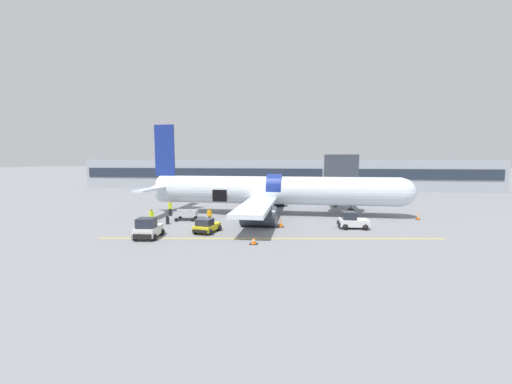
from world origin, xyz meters
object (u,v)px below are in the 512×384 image
Objects in this scene: baggage_tug_rear at (352,221)px; ground_crew_loader_a at (170,208)px; baggage_tug_mid at (206,226)px; ground_crew_loader_b at (152,216)px; baggage_cart_loading at (187,215)px; suitcase_on_tarmac_upright at (168,221)px; baggage_tug_lead at (148,229)px; ground_crew_driver at (209,216)px; airplane at (270,191)px.

ground_crew_loader_a is at bearing 169.41° from baggage_tug_rear.
ground_crew_loader_b reaches higher than baggage_tug_mid.
baggage_cart_loading is at bearing 41.89° from ground_crew_loader_b.
ground_crew_loader_b is 1.78m from suitcase_on_tarmac_upright.
baggage_tug_rear reaches higher than baggage_cart_loading.
suitcase_on_tarmac_upright is at bearing 98.26° from baggage_tug_lead.
ground_crew_loader_a is 7.13m from ground_crew_driver.
baggage_tug_lead is 1.05× the size of baggage_tug_rear.
ground_crew_driver is (5.96, -3.90, -0.05)m from ground_crew_loader_a.
airplane is 37.95× the size of suitcase_on_tarmac_upright.
baggage_tug_rear is 1.73× the size of ground_crew_driver.
ground_crew_driver is 1.99× the size of suitcase_on_tarmac_upright.
ground_crew_loader_a reaches higher than baggage_tug_mid.
baggage_tug_mid is (-4.73, -10.17, -2.22)m from airplane.
ground_crew_loader_a is (-2.84, 2.12, 0.41)m from baggage_cart_loading.
baggage_tug_rear is 17.33m from baggage_cart_loading.
ground_crew_driver is at bearing -130.60° from airplane.
airplane is 11.04× the size of baggage_tug_rear.
airplane is 13.73m from ground_crew_loader_b.
baggage_tug_mid is at bearing -54.04° from baggage_cart_loading.
baggage_tug_lead is at bearing -75.90° from ground_crew_loader_a.
ground_crew_driver is (-14.13, -0.15, 0.19)m from baggage_tug_rear.
suitcase_on_tarmac_upright is (-4.20, -0.72, -0.51)m from ground_crew_driver.
baggage_cart_loading is (-17.25, 1.64, -0.17)m from baggage_tug_rear.
ground_crew_loader_a reaches higher than suitcase_on_tarmac_upright.
ground_crew_loader_b is at bearing 114.35° from baggage_tug_lead.
airplane is 19.08× the size of ground_crew_driver.
ground_crew_loader_b is (0.03, -4.63, -0.12)m from ground_crew_loader_a.
baggage_tug_lead is 1.82× the size of ground_crew_driver.
ground_crew_loader_a reaches higher than baggage_tug_rear.
ground_crew_loader_a is 4.98m from suitcase_on_tarmac_upright.
baggage_tug_mid reaches higher than suitcase_on_tarmac_upright.
baggage_tug_lead is 1.03× the size of baggage_tug_mid.
baggage_cart_loading is (-3.96, 5.46, -0.06)m from baggage_tug_mid.
baggage_tug_mid is (4.22, 2.69, -0.17)m from baggage_tug_lead.
ground_crew_loader_a is 2.09× the size of suitcase_on_tarmac_upright.
ground_crew_loader_a is at bearing 110.83° from suitcase_on_tarmac_upright.
suitcase_on_tarmac_upright is (-18.33, -0.87, -0.32)m from baggage_tug_rear.
ground_crew_loader_b is at bearing -177.49° from baggage_tug_rear.
ground_crew_loader_a reaches higher than ground_crew_loader_b.
baggage_tug_rear is at bearing -10.59° from ground_crew_loader_a.
baggage_cart_loading is 2.06× the size of ground_crew_driver.
ground_crew_driver is (3.12, -1.79, 0.36)m from baggage_cart_loading.
baggage_tug_lead is at bearing -159.62° from baggage_tug_rear.
ground_crew_loader_b is at bearing -89.61° from ground_crew_loader_a.
baggage_tug_mid is 5.85m from suitcase_on_tarmac_upright.
baggage_tug_mid is at bearing -48.09° from ground_crew_loader_a.
baggage_tug_lead reaches higher than baggage_cart_loading.
suitcase_on_tarmac_upright is (-9.77, -7.22, -2.44)m from airplane.
suitcase_on_tarmac_upright is (-0.82, 5.64, -0.38)m from baggage_tug_lead.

